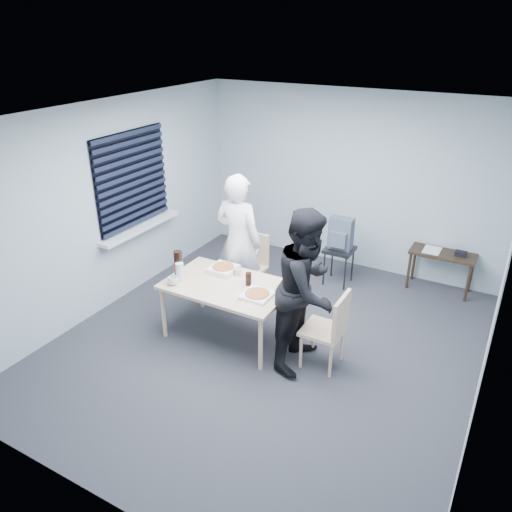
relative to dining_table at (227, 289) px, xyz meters
The scene contains 19 objects.
room 1.95m from the dining_table, 164.21° to the left, with size 5.00×5.00×5.00m.
dining_table is the anchor object (origin of this frame).
chair_far 1.00m from the dining_table, 103.87° to the left, with size 0.42×0.42×0.89m.
chair_right 1.27m from the dining_table, ahead, with size 0.42×0.42×0.89m.
person_white 0.81m from the dining_table, 111.17° to the left, with size 0.65×0.42×1.77m, color white.
person_black 1.01m from the dining_table, ahead, with size 0.86×0.47×1.77m, color black.
side_table 3.08m from the dining_table, 50.25° to the left, with size 0.86×0.38×0.57m.
stool 2.00m from the dining_table, 70.38° to the left, with size 0.39×0.39×0.54m.
backpack 1.98m from the dining_table, 70.24° to the left, with size 0.32×0.24×0.45m.
pizza_box_a 0.33m from the dining_table, 130.55° to the left, with size 0.31×0.31×0.08m.
pizza_box_b 0.45m from the dining_table, 10.04° to the right, with size 0.32×0.32×0.04m.
mug_a 0.62m from the dining_table, 149.91° to the right, with size 0.12×0.12×0.10m, color silver.
mug_b 0.28m from the dining_table, 92.70° to the left, with size 0.10×0.10×0.09m, color silver.
cola_glass 0.28m from the dining_table, 24.79° to the left, with size 0.07×0.07×0.15m, color black.
soda_bottle 0.64m from the dining_table, 167.31° to the right, with size 0.11×0.11×0.34m.
plastic_cups 0.58m from the dining_table, 160.52° to the right, with size 0.09×0.09×0.22m, color silver.
rubber_band 0.41m from the dining_table, 41.74° to the right, with size 0.06×0.06×0.00m, color red.
papers 2.99m from the dining_table, 52.55° to the left, with size 0.22×0.30×0.01m, color white.
black_box 3.23m from the dining_table, 47.39° to the left, with size 0.14×0.10×0.06m, color black.
Camera 1 is at (2.23, -4.30, 3.42)m, focal length 35.00 mm.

